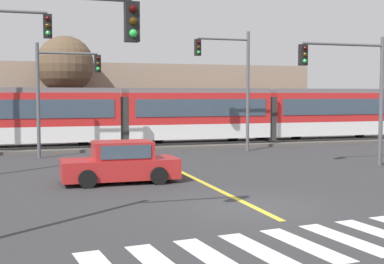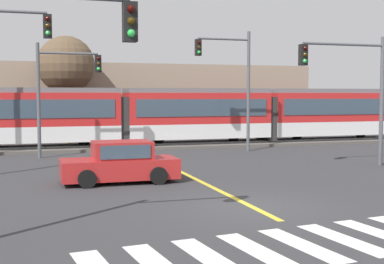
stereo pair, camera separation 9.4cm
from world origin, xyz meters
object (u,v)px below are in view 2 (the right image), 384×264
object	(u,v)px
traffic_light_near_left	(29,65)
bare_tree_west	(66,65)
traffic_light_far_right	(232,74)
sedan_crossing	(120,164)
light_rail_tram	(197,113)
traffic_light_mid_right	(354,79)
traffic_light_far_left	(60,83)

from	to	relation	value
traffic_light_near_left	bare_tree_west	distance (m)	23.82
traffic_light_near_left	traffic_light_far_right	distance (m)	19.33
sedan_crossing	light_rail_tram	bearing A→B (deg)	60.87
sedan_crossing	traffic_light_near_left	xyz separation A→B (m)	(-3.16, -7.11, 3.14)
light_rail_tram	bare_tree_west	bearing A→B (deg)	152.79
light_rail_tram	traffic_light_mid_right	xyz separation A→B (m)	(3.60, -11.39, 1.84)
traffic_light_near_left	traffic_light_far_left	world-z (taller)	same
light_rail_tram	bare_tree_west	size ratio (longest dim) A/B	3.98
traffic_light_mid_right	bare_tree_west	xyz separation A→B (m)	(-11.30, 15.35, 1.25)
traffic_light_mid_right	traffic_light_near_left	xyz separation A→B (m)	(-13.78, -8.31, -0.05)
light_rail_tram	traffic_light_mid_right	size ratio (longest dim) A/B	4.83
bare_tree_west	traffic_light_mid_right	bearing A→B (deg)	-53.64
traffic_light_mid_right	traffic_light_near_left	distance (m)	16.10
traffic_light_mid_right	traffic_light_near_left	bearing A→B (deg)	-148.91
traffic_light_far_left	traffic_light_far_right	bearing A→B (deg)	0.02
light_rail_tram	traffic_light_far_right	bearing A→B (deg)	-77.67
traffic_light_far_right	bare_tree_west	distance (m)	11.57
sedan_crossing	traffic_light_mid_right	bearing A→B (deg)	6.46
light_rail_tram	traffic_light_near_left	bearing A→B (deg)	-117.32
sedan_crossing	traffic_light_near_left	bearing A→B (deg)	-113.97
traffic_light_mid_right	traffic_light_near_left	size ratio (longest dim) A/B	1.00
light_rail_tram	sedan_crossing	distance (m)	14.48
traffic_light_mid_right	traffic_light_far_right	size ratio (longest dim) A/B	0.86
traffic_light_mid_right	traffic_light_near_left	world-z (taller)	traffic_light_near_left
light_rail_tram	traffic_light_mid_right	world-z (taller)	traffic_light_mid_right
light_rail_tram	traffic_light_near_left	xyz separation A→B (m)	(-10.18, -19.70, 1.79)
traffic_light_near_left	traffic_light_far_right	xyz separation A→B (m)	(11.02, 15.88, 0.55)
sedan_crossing	traffic_light_far_right	size ratio (longest dim) A/B	0.62
sedan_crossing	traffic_light_far_left	xyz separation A→B (m)	(-1.52, 8.76, 3.09)
traffic_light_far_left	bare_tree_west	bearing A→B (deg)	83.80
sedan_crossing	traffic_light_mid_right	size ratio (longest dim) A/B	0.73
sedan_crossing	traffic_light_far_left	distance (m)	9.42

